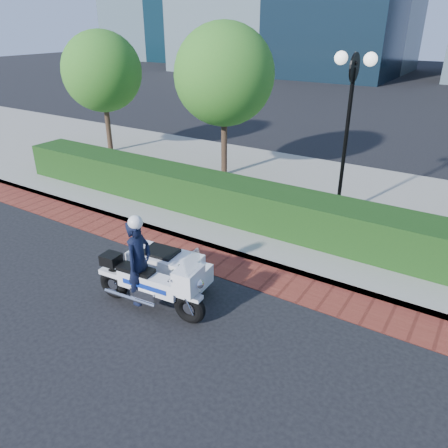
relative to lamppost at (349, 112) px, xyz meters
The scene contains 8 objects.
ground 6.07m from the lamppost, 100.89° to the right, with size 120.00×120.00×0.00m, color black.
brick_strip 4.84m from the lamppost, 105.12° to the right, with size 60.00×1.00×0.01m, color maroon.
sidewalk 3.16m from the lamppost, 141.34° to the left, with size 60.00×8.00×0.15m, color gray.
hedge_main 2.98m from the lamppost, 122.01° to the right, with size 18.00×1.20×1.00m, color #123411.
lamppost is the anchor object (origin of this frame).
tree_a 10.09m from the lamppost, behind, with size 3.00×3.00×4.58m.
tree_b 4.71m from the lamppost, 163.89° to the left, with size 3.20×3.20×4.89m.
police_motorcycle 6.22m from the lamppost, 107.48° to the right, with size 2.39×1.69×1.93m.
Camera 1 is at (4.27, -5.70, 5.06)m, focal length 35.00 mm.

